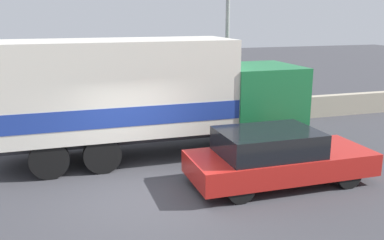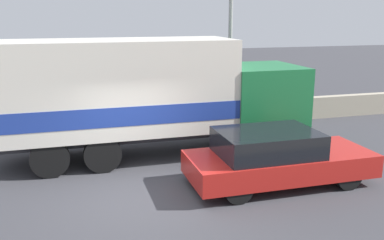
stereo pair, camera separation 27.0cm
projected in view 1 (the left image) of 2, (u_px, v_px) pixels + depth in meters
The scene contains 5 objects.
ground_plane at pixel (146, 199), 9.81m from camera, with size 80.00×80.00×0.00m, color #38383D.
stone_wall_backdrop at pixel (112, 121), 15.08m from camera, with size 60.00×0.35×0.87m.
street_lamp at pixel (228, 20), 14.63m from camera, with size 0.56×0.28×6.74m.
box_truck at pixel (144, 95), 12.31m from camera, with size 8.99×2.42×3.44m.
car_hatchback at pixel (276, 157), 10.56m from camera, with size 4.59×1.84×1.39m.
Camera 1 is at (-1.73, -8.98, 4.14)m, focal length 40.00 mm.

